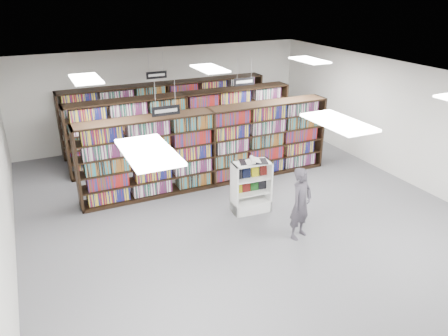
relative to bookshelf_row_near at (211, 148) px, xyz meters
name	(u,v)px	position (x,y,z in m)	size (l,w,h in m)	color
floor	(244,216)	(0.00, -2.00, -1.05)	(12.00, 12.00, 0.00)	#4C4C50
ceiling	(247,82)	(0.00, -2.00, 2.15)	(10.00, 12.00, 0.10)	silver
wall_back	(164,95)	(0.00, 4.00, 0.55)	(10.00, 0.10, 3.20)	silver
wall_left	(0,196)	(-5.00, -2.00, 0.55)	(0.10, 12.00, 3.20)	silver
wall_right	(410,125)	(5.00, -2.00, 0.55)	(0.10, 12.00, 3.20)	silver
bookshelf_row_near	(211,148)	(0.00, 0.00, 0.00)	(7.00, 0.60, 2.10)	black
bookshelf_row_mid	(185,127)	(0.00, 2.00, 0.00)	(7.00, 0.60, 2.10)	black
bookshelf_row_far	(167,113)	(0.00, 3.70, 0.00)	(7.00, 0.60, 2.10)	black
aisle_sign_left	(166,110)	(-1.50, -1.00, 1.48)	(0.65, 0.02, 0.80)	#B2B2B7
aisle_sign_right	(244,81)	(1.50, 1.00, 1.48)	(0.65, 0.02, 0.80)	#B2B2B7
aisle_sign_center	(157,74)	(-0.50, 3.00, 1.48)	(0.65, 0.02, 0.80)	#B2B2B7
troffer_front_left	(148,152)	(-3.00, -5.00, 2.11)	(0.60, 1.20, 0.04)	white
troffer_front_center	(339,122)	(0.00, -5.00, 2.11)	(0.60, 1.20, 0.04)	white
troffer_back_left	(86,79)	(-3.00, 0.00, 2.11)	(0.60, 1.20, 0.04)	white
troffer_back_center	(210,69)	(0.00, 0.00, 2.11)	(0.60, 1.20, 0.04)	white
troffer_back_right	(310,60)	(3.00, 0.00, 2.11)	(0.60, 1.20, 0.04)	white
endcap_display	(250,194)	(0.25, -1.81, -0.61)	(0.95, 0.52, 1.28)	white
open_book	(253,161)	(0.28, -1.85, 0.26)	(0.73, 0.56, 0.13)	black
shopper	(301,203)	(0.65, -3.31, -0.24)	(0.59, 0.39, 1.61)	#434049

